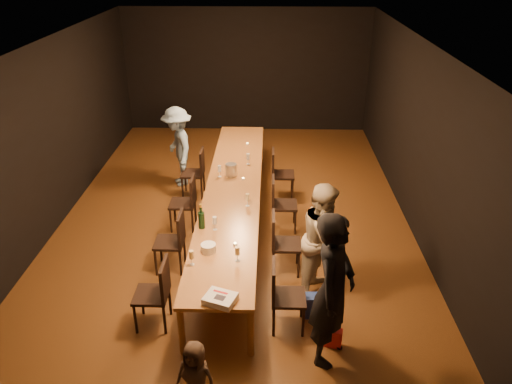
{
  "coord_description": "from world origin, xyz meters",
  "views": [
    {
      "loc": [
        0.59,
        -7.29,
        4.37
      ],
      "look_at": [
        0.4,
        -0.62,
        1.0
      ],
      "focal_mm": 35.0,
      "sensor_mm": 36.0,
      "label": 1
    }
  ],
  "objects_px": {
    "woman_tan": "(324,239)",
    "chair_right_0": "(289,297)",
    "champagne_bottle": "(201,216)",
    "chair_right_3": "(283,174)",
    "chair_left_1": "(169,242)",
    "man_blue": "(178,147)",
    "ice_bucket": "(231,170)",
    "birthday_cake": "(220,299)",
    "table": "(233,191)",
    "child": "(196,378)",
    "chair_left_2": "(182,203)",
    "woman_birthday": "(333,290)",
    "plate_stack": "(208,248)",
    "chair_left_3": "(193,173)",
    "chair_right_1": "(286,243)",
    "chair_left_0": "(151,294)",
    "chair_right_2": "(284,204)"
  },
  "relations": [
    {
      "from": "child",
      "to": "birthday_cake",
      "type": "distance_m",
      "value": 0.91
    },
    {
      "from": "chair_right_3",
      "to": "chair_left_0",
      "type": "height_order",
      "value": "same"
    },
    {
      "from": "chair_right_0",
      "to": "chair_left_0",
      "type": "relative_size",
      "value": 1.0
    },
    {
      "from": "chair_right_3",
      "to": "birthday_cake",
      "type": "height_order",
      "value": "chair_right_3"
    },
    {
      "from": "chair_right_2",
      "to": "plate_stack",
      "type": "height_order",
      "value": "chair_right_2"
    },
    {
      "from": "chair_left_1",
      "to": "ice_bucket",
      "type": "relative_size",
      "value": 4.34
    },
    {
      "from": "plate_stack",
      "to": "ice_bucket",
      "type": "bearing_deg",
      "value": 87.02
    },
    {
      "from": "child",
      "to": "ice_bucket",
      "type": "height_order",
      "value": "ice_bucket"
    },
    {
      "from": "woman_birthday",
      "to": "plate_stack",
      "type": "relative_size",
      "value": 9.53
    },
    {
      "from": "woman_birthday",
      "to": "champagne_bottle",
      "type": "distance_m",
      "value": 2.31
    },
    {
      "from": "man_blue",
      "to": "chair_right_1",
      "type": "bearing_deg",
      "value": 12.24
    },
    {
      "from": "chair_right_0",
      "to": "champagne_bottle",
      "type": "distance_m",
      "value": 1.71
    },
    {
      "from": "chair_left_0",
      "to": "birthday_cake",
      "type": "relative_size",
      "value": 2.25
    },
    {
      "from": "chair_right_0",
      "to": "ice_bucket",
      "type": "relative_size",
      "value": 4.34
    },
    {
      "from": "chair_right_1",
      "to": "woman_birthday",
      "type": "relative_size",
      "value": 0.49
    },
    {
      "from": "table",
      "to": "champagne_bottle",
      "type": "bearing_deg",
      "value": -105.34
    },
    {
      "from": "ice_bucket",
      "to": "chair_right_3",
      "type": "bearing_deg",
      "value": 37.84
    },
    {
      "from": "chair_left_1",
      "to": "chair_left_0",
      "type": "bearing_deg",
      "value": -180.0
    },
    {
      "from": "woman_tan",
      "to": "ice_bucket",
      "type": "xyz_separation_m",
      "value": [
        -1.39,
        2.12,
        0.05
      ]
    },
    {
      "from": "chair_right_0",
      "to": "birthday_cake",
      "type": "relative_size",
      "value": 2.25
    },
    {
      "from": "woman_tan",
      "to": "chair_right_0",
      "type": "bearing_deg",
      "value": 169.75
    },
    {
      "from": "chair_right_1",
      "to": "chair_left_3",
      "type": "relative_size",
      "value": 1.0
    },
    {
      "from": "champagne_bottle",
      "to": "chair_right_3",
      "type": "bearing_deg",
      "value": 64.12
    },
    {
      "from": "chair_right_0",
      "to": "chair_left_2",
      "type": "distance_m",
      "value": 2.94
    },
    {
      "from": "chair_left_2",
      "to": "birthday_cake",
      "type": "bearing_deg",
      "value": -162.38
    },
    {
      "from": "chair_right_0",
      "to": "child",
      "type": "xyz_separation_m",
      "value": [
        -0.97,
        -1.29,
        -0.02
      ]
    },
    {
      "from": "chair_left_0",
      "to": "ice_bucket",
      "type": "distance_m",
      "value": 3.02
    },
    {
      "from": "man_blue",
      "to": "ice_bucket",
      "type": "distance_m",
      "value": 1.65
    },
    {
      "from": "chair_left_2",
      "to": "woman_tan",
      "type": "distance_m",
      "value": 2.74
    },
    {
      "from": "ice_bucket",
      "to": "woman_birthday",
      "type": "bearing_deg",
      "value": -67.83
    },
    {
      "from": "chair_left_1",
      "to": "champagne_bottle",
      "type": "distance_m",
      "value": 0.69
    },
    {
      "from": "chair_left_2",
      "to": "woman_birthday",
      "type": "bearing_deg",
      "value": -143.1
    },
    {
      "from": "champagne_bottle",
      "to": "child",
      "type": "bearing_deg",
      "value": -84.62
    },
    {
      "from": "chair_left_3",
      "to": "plate_stack",
      "type": "height_order",
      "value": "chair_left_3"
    },
    {
      "from": "child",
      "to": "ice_bucket",
      "type": "relative_size",
      "value": 4.12
    },
    {
      "from": "table",
      "to": "chair_right_3",
      "type": "xyz_separation_m",
      "value": [
        0.85,
        1.2,
        -0.24
      ]
    },
    {
      "from": "chair_left_2",
      "to": "plate_stack",
      "type": "height_order",
      "value": "chair_left_2"
    },
    {
      "from": "plate_stack",
      "to": "chair_right_3",
      "type": "bearing_deg",
      "value": 71.34
    },
    {
      "from": "chair_left_2",
      "to": "child",
      "type": "distance_m",
      "value": 3.76
    },
    {
      "from": "chair_right_1",
      "to": "chair_left_1",
      "type": "distance_m",
      "value": 1.7
    },
    {
      "from": "man_blue",
      "to": "champagne_bottle",
      "type": "xyz_separation_m",
      "value": [
        0.84,
        -2.97,
        0.15
      ]
    },
    {
      "from": "man_blue",
      "to": "chair_right_0",
      "type": "bearing_deg",
      "value": 3.58
    },
    {
      "from": "woman_birthday",
      "to": "chair_left_2",
      "type": "bearing_deg",
      "value": 59.46
    },
    {
      "from": "chair_right_0",
      "to": "man_blue",
      "type": "xyz_separation_m",
      "value": [
        -2.04,
        4.1,
        0.32
      ]
    },
    {
      "from": "table",
      "to": "child",
      "type": "height_order",
      "value": "child"
    },
    {
      "from": "chair_left_2",
      "to": "chair_left_3",
      "type": "bearing_deg",
      "value": 0.0
    },
    {
      "from": "chair_right_0",
      "to": "ice_bucket",
      "type": "distance_m",
      "value": 3.06
    },
    {
      "from": "chair_right_0",
      "to": "chair_left_3",
      "type": "relative_size",
      "value": 1.0
    },
    {
      "from": "plate_stack",
      "to": "chair_right_2",
      "type": "bearing_deg",
      "value": 60.99
    },
    {
      "from": "chair_right_0",
      "to": "chair_right_1",
      "type": "relative_size",
      "value": 1.0
    }
  ]
}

